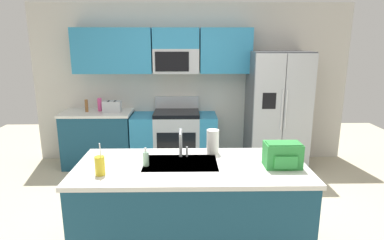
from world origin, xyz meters
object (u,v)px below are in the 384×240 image
object	(u,v)px
refrigerator	(277,110)
backpack	(283,154)
range_oven	(175,139)
soap_dispenser	(146,159)
pepper_mill	(86,106)
sink_faucet	(181,141)
paper_towel_roll	(213,141)
toaster	(112,107)
bottle_pink	(100,105)
drink_cup_yellow	(100,166)

from	to	relation	value
refrigerator	backpack	world-z (taller)	refrigerator
range_oven	soap_dispenser	world-z (taller)	range_oven
soap_dispenser	backpack	xyz separation A→B (m)	(1.23, -0.05, 0.05)
pepper_mill	backpack	world-z (taller)	backpack
refrigerator	pepper_mill	bearing A→B (deg)	178.69
soap_dispenser	sink_faucet	bearing A→B (deg)	33.18
refrigerator	paper_towel_roll	world-z (taller)	refrigerator
toaster	bottle_pink	world-z (taller)	bottle_pink
range_oven	sink_faucet	bearing A→B (deg)	-86.06
range_oven	pepper_mill	xyz separation A→B (m)	(-1.39, -0.00, 0.56)
sink_faucet	drink_cup_yellow	size ratio (longest dim) A/B	1.00
toaster	soap_dispenser	world-z (taller)	toaster
backpack	drink_cup_yellow	bearing A→B (deg)	-174.44
bottle_pink	paper_towel_roll	xyz separation A→B (m)	(1.66, -2.05, 0.01)
pepper_mill	sink_faucet	world-z (taller)	sink_faucet
bottle_pink	soap_dispenser	xyz separation A→B (m)	(1.03, -2.38, -0.04)
toaster	pepper_mill	xyz separation A→B (m)	(-0.42, 0.05, 0.01)
refrigerator	toaster	distance (m)	2.61
refrigerator	soap_dispenser	bearing A→B (deg)	-128.68
bottle_pink	backpack	size ratio (longest dim) A/B	0.66
toaster	sink_faucet	world-z (taller)	sink_faucet
pepper_mill	drink_cup_yellow	size ratio (longest dim) A/B	0.69
soap_dispenser	paper_towel_roll	xyz separation A→B (m)	(0.63, 0.34, 0.05)
paper_towel_roll	backpack	bearing A→B (deg)	-32.80
sink_faucet	soap_dispenser	xyz separation A→B (m)	(-0.32, -0.21, -0.10)
refrigerator	paper_towel_roll	distance (m)	2.25
range_oven	bottle_pink	size ratio (longest dim) A/B	6.48
toaster	sink_faucet	xyz separation A→B (m)	(1.12, -2.07, 0.08)
range_oven	refrigerator	size ratio (longest dim) A/B	0.74
refrigerator	sink_faucet	xyz separation A→B (m)	(-1.49, -2.05, 0.14)
range_oven	pepper_mill	distance (m)	1.50
pepper_mill	soap_dispenser	world-z (taller)	pepper_mill
soap_dispenser	paper_towel_roll	size ratio (longest dim) A/B	0.71
pepper_mill	paper_towel_roll	bearing A→B (deg)	-47.01
bottle_pink	backpack	world-z (taller)	backpack
toaster	bottle_pink	bearing A→B (deg)	153.98
sink_faucet	refrigerator	bearing A→B (deg)	54.00
paper_towel_roll	backpack	distance (m)	0.71
range_oven	refrigerator	world-z (taller)	refrigerator
range_oven	pepper_mill	world-z (taller)	range_oven
range_oven	drink_cup_yellow	distance (m)	2.64
toaster	paper_towel_roll	world-z (taller)	paper_towel_roll
toaster	pepper_mill	distance (m)	0.42
sink_faucet	backpack	distance (m)	0.94
bottle_pink	sink_faucet	xyz separation A→B (m)	(1.35, -2.18, 0.06)
pepper_mill	paper_towel_roll	world-z (taller)	paper_towel_roll
toaster	paper_towel_roll	bearing A→B (deg)	-53.44
drink_cup_yellow	backpack	size ratio (longest dim) A/B	0.89
paper_towel_roll	bottle_pink	bearing A→B (deg)	129.02
toaster	sink_faucet	distance (m)	2.35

